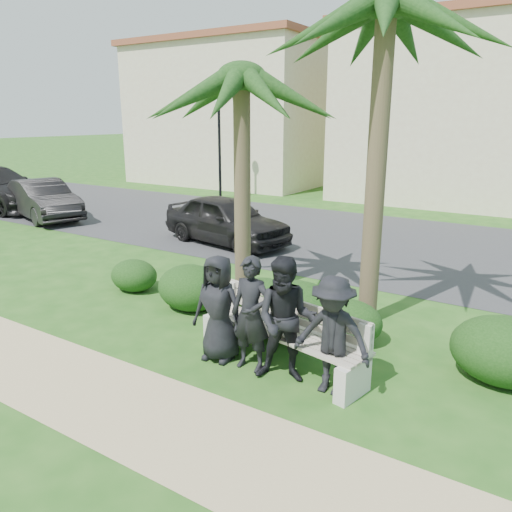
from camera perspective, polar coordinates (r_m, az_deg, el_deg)
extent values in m
plane|color=#205117|center=(7.70, -3.44, -11.14)|extent=(160.00, 160.00, 0.00)
cube|color=tan|center=(6.53, -13.18, -16.88)|extent=(30.00, 1.60, 0.01)
cube|color=#2D2D30|center=(14.56, 15.38, 1.27)|extent=(160.00, 8.00, 0.01)
cube|color=beige|center=(28.51, -1.79, 15.66)|extent=(10.00, 8.00, 7.00)
cube|color=brown|center=(28.74, -1.86, 22.95)|extent=(10.40, 8.40, 0.30)
cube|color=beige|center=(24.08, 21.16, 14.68)|extent=(8.00, 8.00, 7.00)
cube|color=brown|center=(24.36, 22.07, 23.25)|extent=(8.40, 8.40, 0.30)
cylinder|color=black|center=(21.93, -4.18, 11.73)|extent=(0.12, 0.12, 4.00)
sphere|color=white|center=(21.89, -4.29, 17.24)|extent=(0.36, 0.36, 0.36)
cube|color=#A39589|center=(7.18, 2.74, -8.82)|extent=(2.71, 1.10, 0.04)
cube|color=#A39589|center=(7.28, 3.81, -6.11)|extent=(2.60, 0.55, 0.31)
cube|color=beige|center=(7.91, -5.14, -8.47)|extent=(0.29, 0.63, 0.48)
cube|color=beige|center=(6.83, 11.95, -12.89)|extent=(0.29, 0.63, 0.48)
imported|color=black|center=(7.28, -4.32, -5.97)|extent=(0.82, 0.58, 1.58)
imported|color=black|center=(6.96, -0.58, -6.66)|extent=(0.62, 0.42, 1.65)
imported|color=black|center=(6.66, 3.48, -7.33)|extent=(1.02, 0.90, 1.73)
imported|color=black|center=(6.46, 8.72, -9.00)|extent=(1.04, 0.62, 1.58)
ellipsoid|color=#13330E|center=(10.58, -13.78, -2.07)|extent=(1.02, 0.84, 0.66)
ellipsoid|color=#13330E|center=(9.36, -7.45, -3.45)|extent=(1.31, 1.08, 0.86)
ellipsoid|color=#13330E|center=(8.45, 0.91, -5.37)|extent=(1.34, 1.11, 0.88)
ellipsoid|color=#13330E|center=(8.17, 4.72, -5.94)|extent=(1.44, 1.19, 0.94)
ellipsoid|color=#13330E|center=(8.12, 10.60, -7.22)|extent=(1.07, 0.88, 0.70)
ellipsoid|color=#13330E|center=(7.57, 26.61, -9.48)|extent=(1.42, 1.17, 0.93)
ellipsoid|color=#13330E|center=(8.49, 0.68, -5.33)|extent=(1.31, 1.08, 0.86)
cylinder|color=brown|center=(9.69, -1.58, 7.44)|extent=(0.32, 0.32, 4.17)
cylinder|color=brown|center=(8.43, 13.55, 9.05)|extent=(0.32, 0.32, 5.12)
imported|color=black|center=(14.06, -3.42, 4.15)|extent=(4.21, 2.30, 1.36)
imported|color=black|center=(19.02, -23.17, 5.93)|extent=(4.36, 2.56, 1.36)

